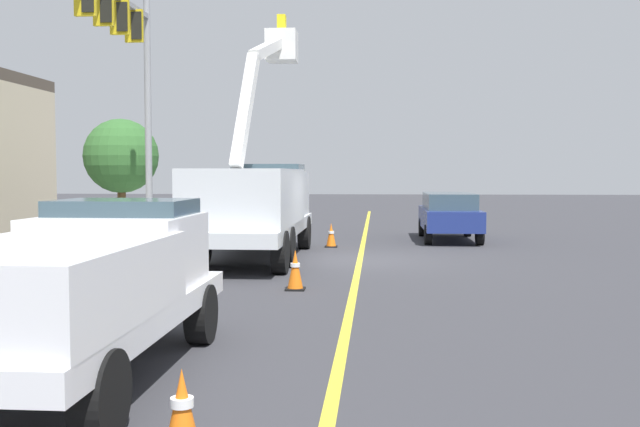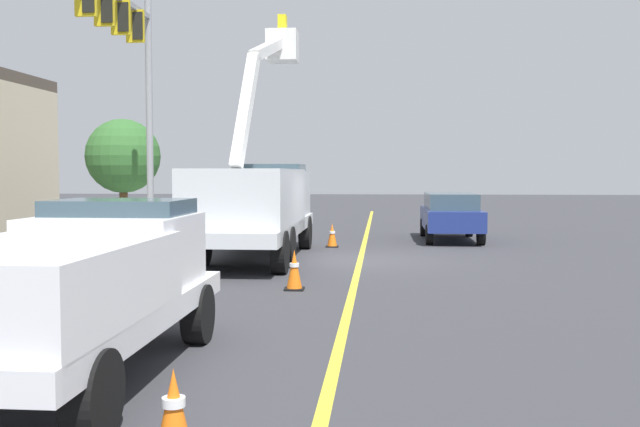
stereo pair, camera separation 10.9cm
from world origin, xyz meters
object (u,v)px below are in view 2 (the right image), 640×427
(traffic_signal_mast, at_px, (129,56))
(passing_minivan, at_px, (450,213))
(traffic_cone_mid_front, at_px, (294,270))
(traffic_cone_leading, at_px, (174,413))
(traffic_cone_mid_rear, at_px, (332,235))
(utility_bucket_truck, at_px, (256,201))
(service_pickup_truck, at_px, (76,285))

(traffic_signal_mast, bearing_deg, passing_minivan, -66.13)
(passing_minivan, relative_size, traffic_cone_mid_front, 5.75)
(traffic_cone_leading, distance_m, traffic_cone_mid_rear, 17.19)
(utility_bucket_truck, xyz_separation_m, service_pickup_truck, (-11.83, 0.17, -0.49))
(service_pickup_truck, relative_size, traffic_cone_leading, 7.34)
(utility_bucket_truck, distance_m, service_pickup_truck, 11.85)
(passing_minivan, bearing_deg, traffic_cone_mid_front, 158.51)
(passing_minivan, bearing_deg, traffic_cone_mid_rear, 123.10)
(utility_bucket_truck, relative_size, traffic_cone_leading, 10.74)
(utility_bucket_truck, height_order, traffic_cone_mid_front, utility_bucket_truck)
(service_pickup_truck, xyz_separation_m, passing_minivan, (17.73, -6.23, -0.15))
(service_pickup_truck, bearing_deg, traffic_signal_mast, 16.37)
(utility_bucket_truck, bearing_deg, service_pickup_truck, 179.19)
(utility_bucket_truck, xyz_separation_m, traffic_signal_mast, (1.41, 4.06, 4.31))
(traffic_cone_mid_front, bearing_deg, utility_bucket_truck, 17.50)
(passing_minivan, bearing_deg, service_pickup_truck, 160.62)
(traffic_cone_leading, xyz_separation_m, traffic_signal_mast, (15.38, 5.64, 5.55))
(utility_bucket_truck, xyz_separation_m, traffic_cone_mid_front, (-5.28, -1.67, -1.20))
(service_pickup_truck, distance_m, traffic_cone_leading, 2.86)
(passing_minivan, xyz_separation_m, traffic_signal_mast, (-4.48, 10.13, 4.95))
(traffic_cone_mid_front, bearing_deg, traffic_cone_mid_rear, -2.06)
(traffic_cone_mid_rear, bearing_deg, traffic_cone_mid_front, 177.94)
(utility_bucket_truck, height_order, traffic_cone_leading, utility_bucket_truck)
(passing_minivan, xyz_separation_m, traffic_cone_mid_front, (-11.18, 4.40, -0.56))
(service_pickup_truck, height_order, passing_minivan, service_pickup_truck)
(service_pickup_truck, bearing_deg, traffic_cone_mid_rear, -8.08)
(traffic_cone_mid_front, bearing_deg, service_pickup_truck, 164.37)
(passing_minivan, height_order, traffic_cone_mid_rear, passing_minivan)
(traffic_cone_mid_front, distance_m, traffic_cone_mid_rear, 8.51)
(passing_minivan, height_order, traffic_cone_mid_front, passing_minivan)
(traffic_signal_mast, bearing_deg, traffic_cone_leading, -159.85)
(utility_bucket_truck, bearing_deg, traffic_cone_mid_front, -162.50)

